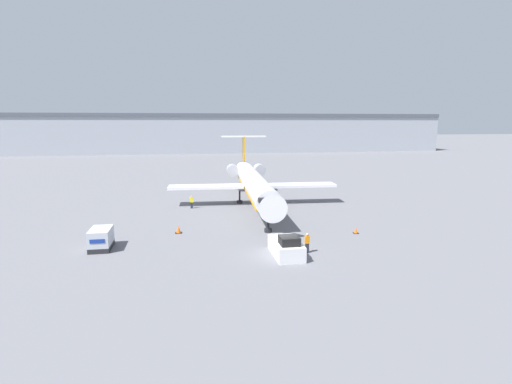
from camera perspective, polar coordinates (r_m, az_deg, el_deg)
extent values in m
plane|color=slate|center=(35.07, 3.86, -8.91)|extent=(600.00, 600.00, 0.00)
cube|color=#9EA3AD|center=(152.48, -7.01, 8.12)|extent=(180.00, 16.00, 13.13)
cube|color=#4C515B|center=(152.42, -7.07, 10.81)|extent=(180.00, 16.80, 1.20)
cylinder|color=white|center=(54.03, -0.28, 1.30)|extent=(4.46, 28.58, 2.81)
cone|color=white|center=(39.05, 2.22, -2.09)|extent=(2.93, 2.40, 2.81)
cube|color=black|center=(39.82, 2.02, -1.13)|extent=(2.42, 0.84, 0.44)
cone|color=white|center=(69.59, -1.71, 3.25)|extent=(2.70, 3.23, 2.53)
cube|color=orange|center=(54.17, -0.28, 0.34)|extent=(4.02, 25.73, 0.20)
cube|color=white|center=(56.59, 6.13, 0.99)|extent=(10.35, 3.40, 0.36)
cube|color=white|center=(55.21, -7.17, 0.74)|extent=(10.35, 3.40, 0.36)
cylinder|color=#ADADB7|center=(66.01, 0.51, 3.19)|extent=(2.02, 2.73, 1.87)
cylinder|color=#ADADB7|center=(65.61, -3.38, 3.13)|extent=(2.02, 2.73, 1.87)
cube|color=orange|center=(69.88, -1.77, 6.19)|extent=(0.37, 2.21, 4.27)
cube|color=white|center=(69.77, -1.78, 7.93)|extent=(7.77, 2.25, 0.20)
cylinder|color=black|center=(41.62, 1.75, -4.57)|extent=(0.24, 0.24, 1.78)
cylinder|color=black|center=(41.79, 1.74, -5.48)|extent=(0.80, 0.80, 0.40)
cylinder|color=black|center=(56.24, -2.35, -0.74)|extent=(0.24, 0.24, 1.78)
cylinder|color=black|center=(56.37, -2.34, -1.42)|extent=(0.80, 0.80, 0.40)
cylinder|color=black|center=(56.62, 1.33, -0.66)|extent=(0.24, 0.24, 1.78)
cylinder|color=black|center=(56.75, 1.33, -1.34)|extent=(0.80, 0.80, 0.40)
cube|color=silver|center=(34.73, 4.31, -7.99)|extent=(2.27, 4.62, 1.29)
cube|color=black|center=(33.49, 4.76, -6.90)|extent=(1.59, 1.66, 0.70)
cube|color=black|center=(36.84, 3.45, -7.24)|extent=(2.04, 0.30, 0.77)
cube|color=#232326|center=(39.03, -21.20, -7.26)|extent=(1.79, 3.05, 0.45)
cube|color=#B7BCC6|center=(38.77, -21.29, -5.93)|extent=(1.79, 3.05, 1.43)
cube|color=navy|center=(37.31, -21.75, -6.57)|extent=(1.26, 0.04, 0.36)
cube|color=#232838|center=(35.60, 7.30, -7.95)|extent=(0.32, 0.20, 0.86)
cube|color=orange|center=(35.37, 7.33, -6.77)|extent=(0.40, 0.24, 0.68)
sphere|color=tan|center=(35.24, 7.35, -6.05)|extent=(0.25, 0.25, 0.25)
cube|color=#232838|center=(53.75, -9.17, -1.89)|extent=(0.32, 0.20, 0.80)
cube|color=yellow|center=(53.61, -9.19, -1.13)|extent=(0.40, 0.24, 0.64)
sphere|color=tan|center=(53.53, -9.20, -0.67)|extent=(0.23, 0.23, 0.23)
cube|color=black|center=(42.28, -11.00, -5.74)|extent=(0.68, 0.68, 0.04)
cone|color=orange|center=(42.18, -11.02, -5.24)|extent=(0.48, 0.48, 0.72)
cube|color=black|center=(42.63, 14.07, -5.73)|extent=(0.52, 0.52, 0.04)
cone|color=orange|center=(42.54, 14.09, -5.29)|extent=(0.37, 0.37, 0.64)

